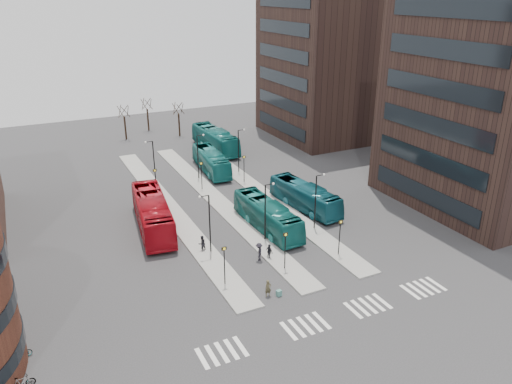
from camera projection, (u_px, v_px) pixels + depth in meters
name	position (u px, v px, depth m)	size (l,w,h in m)	color
ground	(346.00, 353.00, 35.70)	(160.00, 160.00, 0.00)	#2C2C2E
island_left	(169.00, 209.00, 59.01)	(2.50, 45.00, 0.15)	gray
island_mid	(217.00, 200.00, 61.44)	(2.50, 45.00, 0.15)	gray
island_right	(260.00, 192.00, 63.88)	(2.50, 45.00, 0.15)	gray
suitcase	(279.00, 293.00, 42.27)	(0.42, 0.34, 0.53)	#1C2F9B
red_bus	(152.00, 213.00, 53.61)	(3.07, 13.13, 3.66)	#AE0D19
teal_bus_a	(267.00, 215.00, 53.64)	(2.66, 11.37, 3.17)	#13625E
teal_bus_b	(211.00, 161.00, 70.66)	(2.61, 11.15, 3.11)	#166F6D
teal_bus_c	(305.00, 196.00, 58.66)	(2.58, 11.02, 3.07)	#13525F
teal_bus_d	(215.00, 140.00, 79.89)	(3.00, 12.84, 3.58)	#156B69
traveller	(268.00, 288.00, 42.03)	(0.56, 0.37, 1.55)	#46402A
commuter_a	(202.00, 243.00, 49.33)	(0.80, 0.63, 1.65)	black
commuter_b	(269.00, 251.00, 47.94)	(0.90, 0.37, 1.54)	black
commuter_c	(259.00, 252.00, 47.63)	(1.16, 0.67, 1.80)	black
bicycle_mid	(22.00, 383.00, 32.33)	(0.47, 1.67, 1.00)	gray
bicycle_far	(20.00, 353.00, 35.08)	(0.56, 1.59, 0.84)	gray
crosswalk_stripes	(335.00, 316.00, 39.73)	(22.35, 2.40, 0.01)	silver
tower_near	(505.00, 77.00, 56.32)	(20.12, 20.00, 30.00)	#301F1A
tower_far	(334.00, 47.00, 84.62)	(20.12, 20.00, 30.00)	#301F1A
sign_poles	(236.00, 203.00, 54.57)	(12.45, 22.12, 3.65)	black
lamp_posts	(227.00, 178.00, 58.71)	(14.04, 20.24, 6.12)	black
bare_trees	(151.00, 120.00, 87.89)	(10.97, 8.14, 5.90)	black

